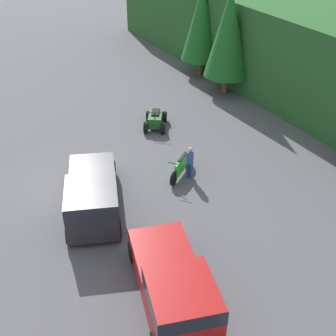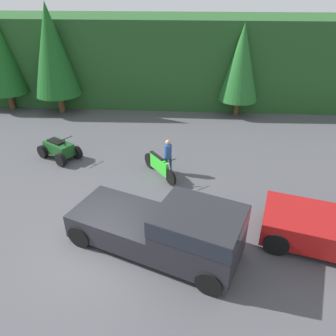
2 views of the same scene
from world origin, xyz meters
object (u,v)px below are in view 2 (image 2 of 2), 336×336
(dirt_bike, at_px, (159,166))
(rider_person, at_px, (168,155))
(quad_atv, at_px, (59,149))
(pickup_truck_second, at_px, (171,229))

(dirt_bike, height_order, rider_person, rider_person)
(rider_person, bearing_deg, quad_atv, -119.22)
(pickup_truck_second, relative_size, quad_atv, 2.50)
(quad_atv, bearing_deg, pickup_truck_second, -12.95)
(quad_atv, height_order, rider_person, rider_person)
(quad_atv, distance_m, rider_person, 5.53)
(dirt_bike, relative_size, rider_person, 1.24)
(quad_atv, bearing_deg, rider_person, 22.09)
(dirt_bike, relative_size, quad_atv, 0.86)
(rider_person, bearing_deg, dirt_bike, -70.37)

